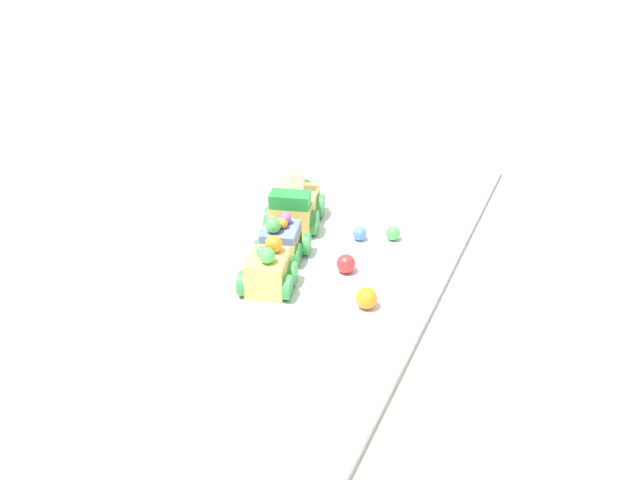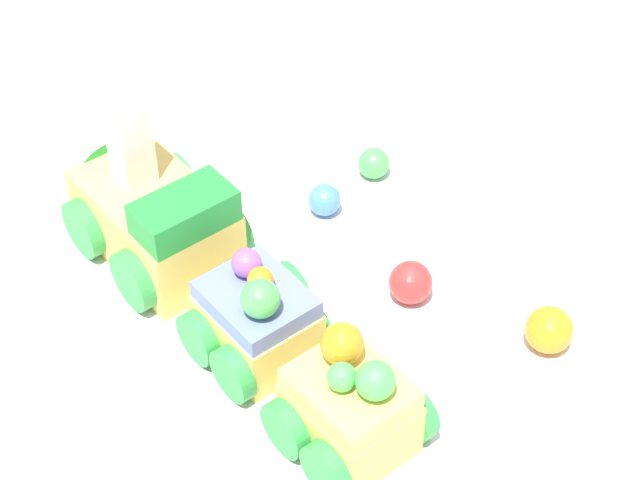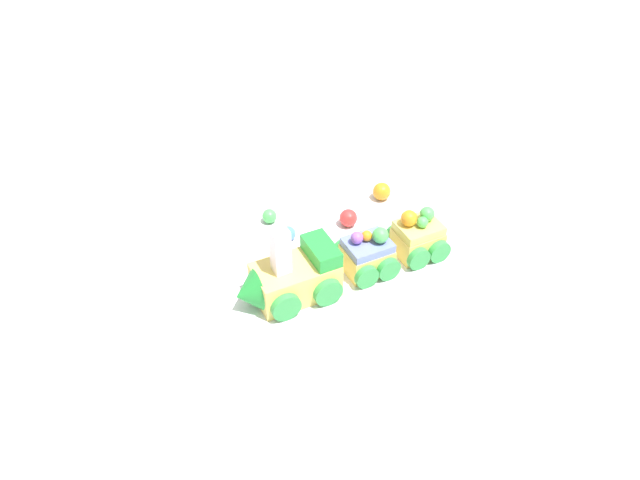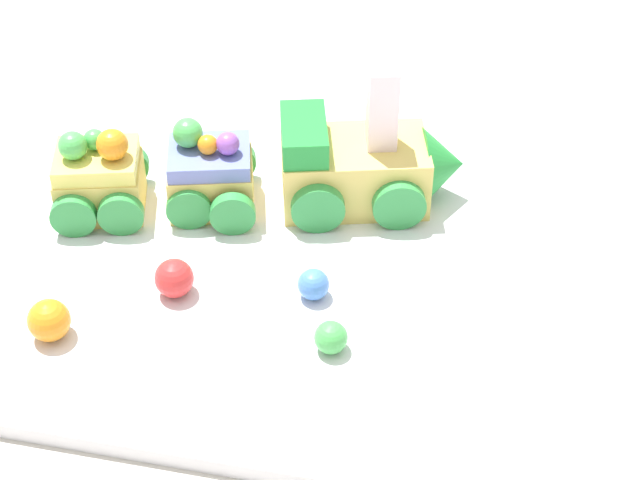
{
  "view_description": "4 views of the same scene",
  "coord_description": "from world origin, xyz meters",
  "px_view_note": "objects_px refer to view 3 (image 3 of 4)",
  "views": [
    {
      "loc": [
        -0.69,
        -0.32,
        0.45
      ],
      "look_at": [
        -0.05,
        -0.03,
        0.05
      ],
      "focal_mm": 35.0,
      "sensor_mm": 36.0,
      "label": 1
    },
    {
      "loc": [
        -0.41,
        0.15,
        0.46
      ],
      "look_at": [
        -0.02,
        -0.02,
        0.05
      ],
      "focal_mm": 60.0,
      "sensor_mm": 36.0,
      "label": 2
    },
    {
      "loc": [
        0.13,
        0.61,
        0.56
      ],
      "look_at": [
        0.02,
        0.03,
        0.07
      ],
      "focal_mm": 35.0,
      "sensor_mm": 36.0,
      "label": 3
    },
    {
      "loc": [
        0.15,
        -0.54,
        0.49
      ],
      "look_at": [
        0.05,
        -0.04,
        0.05
      ],
      "focal_mm": 60.0,
      "sensor_mm": 36.0,
      "label": 4
    }
  ],
  "objects_px": {
    "gumball_orange": "(382,191)",
    "gumball_blue": "(288,234)",
    "cake_car_blueberry": "(367,255)",
    "cake_car_lemon": "(418,237)",
    "gumball_green": "(269,216)",
    "cake_train_locomotive": "(289,279)",
    "gumball_red": "(348,218)"
  },
  "relations": [
    {
      "from": "gumball_orange",
      "to": "gumball_blue",
      "type": "bearing_deg",
      "value": 24.12
    },
    {
      "from": "cake_car_blueberry",
      "to": "gumball_blue",
      "type": "distance_m",
      "value": 0.12
    },
    {
      "from": "cake_car_lemon",
      "to": "gumball_green",
      "type": "distance_m",
      "value": 0.21
    },
    {
      "from": "cake_train_locomotive",
      "to": "gumball_red",
      "type": "height_order",
      "value": "cake_train_locomotive"
    },
    {
      "from": "cake_train_locomotive",
      "to": "gumball_red",
      "type": "distance_m",
      "value": 0.16
    },
    {
      "from": "cake_car_lemon",
      "to": "gumball_blue",
      "type": "xyz_separation_m",
      "value": [
        0.16,
        -0.06,
        -0.02
      ]
    },
    {
      "from": "cake_car_blueberry",
      "to": "cake_train_locomotive",
      "type": "bearing_deg",
      "value": -0.1
    },
    {
      "from": "gumball_blue",
      "to": "gumball_red",
      "type": "bearing_deg",
      "value": -170.25
    },
    {
      "from": "gumball_blue",
      "to": "cake_car_blueberry",
      "type": "bearing_deg",
      "value": 138.8
    },
    {
      "from": "gumball_orange",
      "to": "gumball_green",
      "type": "height_order",
      "value": "gumball_orange"
    },
    {
      "from": "gumball_orange",
      "to": "gumball_green",
      "type": "bearing_deg",
      "value": 7.9
    },
    {
      "from": "cake_car_lemon",
      "to": "gumball_green",
      "type": "relative_size",
      "value": 3.83
    },
    {
      "from": "cake_car_blueberry",
      "to": "gumball_green",
      "type": "bearing_deg",
      "value": -63.31
    },
    {
      "from": "cake_car_blueberry",
      "to": "gumball_green",
      "type": "relative_size",
      "value": 3.83
    },
    {
      "from": "gumball_blue",
      "to": "gumball_orange",
      "type": "relative_size",
      "value": 0.77
    },
    {
      "from": "cake_train_locomotive",
      "to": "gumball_green",
      "type": "bearing_deg",
      "value": -103.68
    },
    {
      "from": "cake_train_locomotive",
      "to": "gumball_blue",
      "type": "xyz_separation_m",
      "value": [
        -0.02,
        -0.11,
        -0.02
      ]
    },
    {
      "from": "gumball_red",
      "to": "cake_car_blueberry",
      "type": "bearing_deg",
      "value": 91.63
    },
    {
      "from": "cake_train_locomotive",
      "to": "gumball_blue",
      "type": "bearing_deg",
      "value": -113.67
    },
    {
      "from": "gumball_red",
      "to": "gumball_green",
      "type": "bearing_deg",
      "value": -14.91
    },
    {
      "from": "gumball_blue",
      "to": "gumball_orange",
      "type": "xyz_separation_m",
      "value": [
        -0.15,
        -0.07,
        0.0
      ]
    },
    {
      "from": "gumball_green",
      "to": "gumball_red",
      "type": "xyz_separation_m",
      "value": [
        -0.11,
        0.03,
        0.0
      ]
    },
    {
      "from": "cake_car_lemon",
      "to": "gumball_green",
      "type": "xyz_separation_m",
      "value": [
        0.18,
        -0.1,
        -0.02
      ]
    },
    {
      "from": "cake_train_locomotive",
      "to": "cake_car_blueberry",
      "type": "xyz_separation_m",
      "value": [
        -0.11,
        -0.03,
        -0.0
      ]
    },
    {
      "from": "cake_car_lemon",
      "to": "gumball_green",
      "type": "bearing_deg",
      "value": -44.3
    },
    {
      "from": "gumball_orange",
      "to": "gumball_red",
      "type": "xyz_separation_m",
      "value": [
        0.06,
        0.05,
        -0.0
      ]
    },
    {
      "from": "gumball_blue",
      "to": "cake_train_locomotive",
      "type": "bearing_deg",
      "value": 81.61
    },
    {
      "from": "cake_car_blueberry",
      "to": "gumball_blue",
      "type": "xyz_separation_m",
      "value": [
        0.09,
        -0.08,
        -0.01
      ]
    },
    {
      "from": "cake_train_locomotive",
      "to": "gumball_blue",
      "type": "height_order",
      "value": "cake_train_locomotive"
    },
    {
      "from": "gumball_green",
      "to": "cake_car_lemon",
      "type": "bearing_deg",
      "value": 150.98
    },
    {
      "from": "gumball_orange",
      "to": "gumball_green",
      "type": "distance_m",
      "value": 0.17
    },
    {
      "from": "cake_car_blueberry",
      "to": "gumball_green",
      "type": "xyz_separation_m",
      "value": [
        0.11,
        -0.12,
        -0.01
      ]
    }
  ]
}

